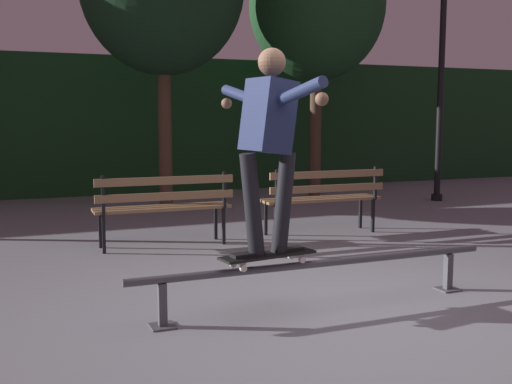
{
  "coord_description": "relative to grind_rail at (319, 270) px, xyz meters",
  "views": [
    {
      "loc": [
        -2.24,
        -4.09,
        1.51
      ],
      "look_at": [
        -0.22,
        0.91,
        0.85
      ],
      "focal_mm": 42.54,
      "sensor_mm": 36.0,
      "label": 1
    }
  ],
  "objects": [
    {
      "name": "tree_far_right",
      "position": [
        3.26,
        6.34,
        3.32
      ],
      "size": [
        2.59,
        2.59,
        5.07
      ],
      "color": "#4C3828",
      "rests_on": "ground"
    },
    {
      "name": "skateboard",
      "position": [
        -0.45,
        -0.0,
        0.15
      ],
      "size": [
        0.8,
        0.32,
        0.09
      ],
      "color": "black",
      "rests_on": "grind_rail"
    },
    {
      "name": "skateboarder",
      "position": [
        -0.45,
        0.0,
        1.09
      ],
      "size": [
        0.63,
        1.39,
        1.56
      ],
      "color": "black",
      "rests_on": "skateboard"
    },
    {
      "name": "lamp_post_right",
      "position": [
        4.99,
        4.82,
        2.18
      ],
      "size": [
        0.32,
        0.32,
        3.9
      ],
      "color": "black",
      "rests_on": "ground"
    },
    {
      "name": "park_bench_leftmost",
      "position": [
        -0.62,
        2.68,
        0.23
      ],
      "size": [
        1.61,
        0.44,
        0.88
      ],
      "color": "black",
      "rests_on": "ground"
    },
    {
      "name": "ground_plane",
      "position": [
        0.0,
        -0.11,
        -0.3
      ],
      "size": [
        90.0,
        90.0,
        0.0
      ],
      "primitive_type": "plane",
      "color": "slate"
    },
    {
      "name": "park_bench_left_center",
      "position": [
        1.48,
        2.68,
        0.23
      ],
      "size": [
        1.61,
        0.44,
        0.88
      ],
      "color": "black",
      "rests_on": "ground"
    },
    {
      "name": "grind_rail",
      "position": [
        0.0,
        0.0,
        0.0
      ],
      "size": [
        3.12,
        0.18,
        0.38
      ],
      "color": "#47474C",
      "rests_on": "ground"
    },
    {
      "name": "hedge_backdrop",
      "position": [
        0.0,
        8.46,
        1.06
      ],
      "size": [
        24.0,
        1.2,
        2.72
      ],
      "primitive_type": "cube",
      "color": "#193D1E",
      "rests_on": "ground"
    }
  ]
}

